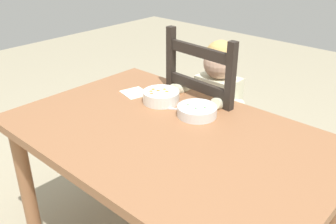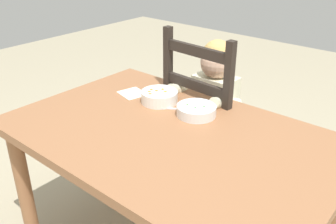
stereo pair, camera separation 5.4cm
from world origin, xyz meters
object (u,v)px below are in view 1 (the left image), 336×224
bowl_of_peas (197,111)px  bowl_of_carrots (161,96)px  spoon (167,108)px  dining_chair (213,128)px  dining_table (169,151)px  child_figure (215,102)px

bowl_of_peas → bowl_of_carrots: 0.22m
spoon → dining_chair: bearing=84.0°
bowl_of_peas → bowl_of_carrots: bearing=-180.0°
bowl_of_peas → spoon: bowl_of_peas is taller
dining_table → bowl_of_carrots: bowl_of_carrots is taller
dining_table → child_figure: bearing=103.6°
dining_chair → child_figure: bearing=-34.6°
child_figure → bowl_of_peas: bearing=-69.4°
bowl_of_carrots → child_figure: bearing=69.4°
bowl_of_carrots → spoon: 0.09m
dining_table → bowl_of_carrots: 0.32m
child_figure → bowl_of_carrots: (-0.11, -0.29, 0.10)m
dining_table → child_figure: (-0.12, 0.49, 0.03)m
dining_chair → spoon: size_ratio=8.04×
bowl_of_peas → bowl_of_carrots: bowl_of_carrots is taller
bowl_of_peas → spoon: bearing=-165.4°
bowl_of_peas → spoon: 0.15m
child_figure → spoon: child_figure is taller
dining_table → bowl_of_carrots: size_ratio=7.76×
child_figure → spoon: (-0.04, -0.33, 0.07)m
dining_chair → bowl_of_peas: size_ratio=5.74×
dining_table → bowl_of_carrots: bearing=139.5°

